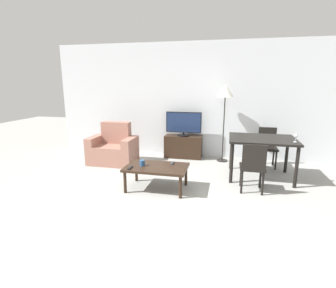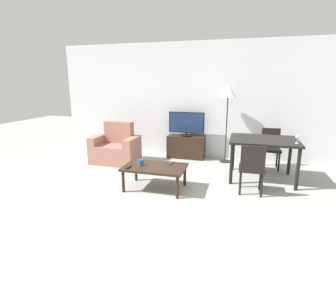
# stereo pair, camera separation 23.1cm
# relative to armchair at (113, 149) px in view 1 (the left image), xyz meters

# --- Properties ---
(ground_plane) EXTENTS (18.00, 18.00, 0.00)m
(ground_plane) POSITION_rel_armchair_xyz_m (1.61, -2.23, -0.32)
(ground_plane) COLOR #9E9E99
(wall_back) EXTENTS (6.87, 0.06, 2.70)m
(wall_back) POSITION_rel_armchair_xyz_m (1.61, 1.05, 1.03)
(wall_back) COLOR silver
(wall_back) RESTS_ON ground_plane
(armchair) EXTENTS (1.02, 0.66, 0.91)m
(armchair) POSITION_rel_armchair_xyz_m (0.00, 0.00, 0.00)
(armchair) COLOR #9E6B5B
(armchair) RESTS_ON ground_plane
(tv_stand) EXTENTS (0.88, 0.36, 0.53)m
(tv_stand) POSITION_rel_armchair_xyz_m (1.45, 0.79, -0.05)
(tv_stand) COLOR black
(tv_stand) RESTS_ON ground_plane
(tv) EXTENTS (0.84, 0.29, 0.57)m
(tv) POSITION_rel_armchair_xyz_m (1.45, 0.79, 0.50)
(tv) COLOR black
(tv) RESTS_ON tv_stand
(coffee_table) EXTENTS (1.03, 0.66, 0.40)m
(coffee_table) POSITION_rel_armchair_xyz_m (1.34, -1.22, 0.04)
(coffee_table) COLOR black
(coffee_table) RESTS_ON ground_plane
(dining_table) EXTENTS (1.20, 0.94, 0.77)m
(dining_table) POSITION_rel_armchair_xyz_m (3.11, -0.23, 0.36)
(dining_table) COLOR black
(dining_table) RESTS_ON ground_plane
(dining_chair_near) EXTENTS (0.40, 0.40, 0.83)m
(dining_chair_near) POSITION_rel_armchair_xyz_m (2.90, -1.00, 0.15)
(dining_chair_near) COLOR black
(dining_chair_near) RESTS_ON ground_plane
(dining_chair_far) EXTENTS (0.40, 0.40, 0.83)m
(dining_chair_far) POSITION_rel_armchair_xyz_m (3.32, 0.54, 0.15)
(dining_chair_far) COLOR black
(dining_chair_far) RESTS_ON ground_plane
(floor_lamp) EXTENTS (0.36, 0.36, 1.73)m
(floor_lamp) POSITION_rel_armchair_xyz_m (2.38, 0.70, 1.20)
(floor_lamp) COLOR black
(floor_lamp) RESTS_ON ground_plane
(remote_primary) EXTENTS (0.04, 0.15, 0.02)m
(remote_primary) POSITION_rel_armchair_xyz_m (1.57, -1.02, 0.10)
(remote_primary) COLOR #38383D
(remote_primary) RESTS_ON coffee_table
(remote_secondary) EXTENTS (0.04, 0.15, 0.02)m
(remote_secondary) POSITION_rel_armchair_xyz_m (0.95, -1.43, 0.10)
(remote_secondary) COLOR black
(remote_secondary) RESTS_ON coffee_table
(cup_white_near) EXTENTS (0.09, 0.09, 0.10)m
(cup_white_near) POSITION_rel_armchair_xyz_m (1.10, -1.25, 0.14)
(cup_white_near) COLOR navy
(cup_white_near) RESTS_ON coffee_table
(wine_glass_left) EXTENTS (0.07, 0.07, 0.15)m
(wine_glass_left) POSITION_rel_armchair_xyz_m (3.62, -0.46, 0.55)
(wine_glass_left) COLOR silver
(wine_glass_left) RESTS_ON dining_table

